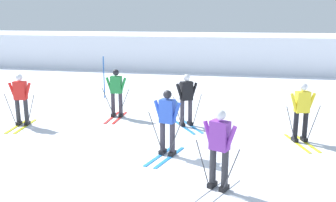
# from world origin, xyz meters

# --- Properties ---
(ground_plane) EXTENTS (120.00, 120.00, 0.00)m
(ground_plane) POSITION_xyz_m (0.00, 0.00, 0.00)
(ground_plane) COLOR silver
(far_snow_ridge) EXTENTS (80.00, 7.44, 2.28)m
(far_snow_ridge) POSITION_xyz_m (0.00, 19.45, 1.14)
(far_snow_ridge) COLOR silver
(far_snow_ridge) RESTS_ON ground
(skier_green) EXTENTS (1.00, 1.61, 1.71)m
(skier_green) POSITION_xyz_m (-1.54, 4.85, 0.92)
(skier_green) COLOR red
(skier_green) RESTS_ON ground
(skier_blue) EXTENTS (0.97, 1.64, 1.71)m
(skier_blue) POSITION_xyz_m (0.99, 1.59, 0.95)
(skier_blue) COLOR #237AC6
(skier_blue) RESTS_ON ground
(skier_black) EXTENTS (1.18, 1.55, 1.71)m
(skier_black) POSITION_xyz_m (1.03, 4.28, 0.96)
(skier_black) COLOR #237AC6
(skier_black) RESTS_ON ground
(skier_purple) EXTENTS (1.00, 1.61, 1.71)m
(skier_purple) POSITION_xyz_m (2.41, -0.14, 0.92)
(skier_purple) COLOR silver
(skier_purple) RESTS_ON ground
(skier_yellow) EXTENTS (0.96, 1.64, 1.71)m
(skier_yellow) POSITION_xyz_m (4.47, 3.35, 0.92)
(skier_yellow) COLOR gold
(skier_yellow) RESTS_ON ground
(skier_red) EXTENTS (1.00, 1.64, 1.71)m
(skier_red) POSITION_xyz_m (-4.23, 3.22, 0.92)
(skier_red) COLOR gold
(skier_red) RESTS_ON ground
(trail_marker_pole) EXTENTS (0.05, 0.05, 1.83)m
(trail_marker_pole) POSITION_xyz_m (-3.14, 7.75, 0.91)
(trail_marker_pole) COLOR #1E56AD
(trail_marker_pole) RESTS_ON ground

